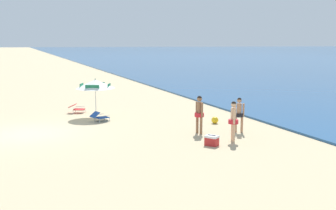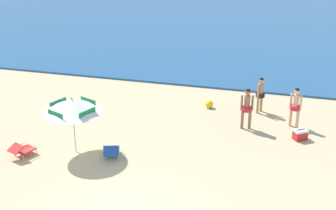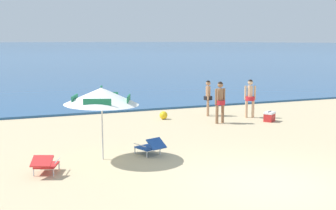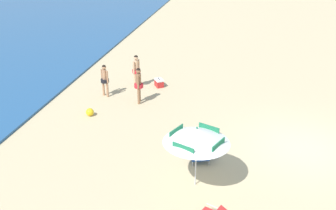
% 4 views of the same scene
% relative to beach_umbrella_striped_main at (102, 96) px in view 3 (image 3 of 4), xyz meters
% --- Properties ---
extents(ground_plane, '(800.00, 800.00, 0.00)m').
position_rel_beach_umbrella_striped_main_xyz_m(ground_plane, '(3.11, -3.57, -1.80)').
color(ground_plane, tan).
extents(beach_umbrella_striped_main, '(2.91, 2.90, 2.09)m').
position_rel_beach_umbrella_striped_main_xyz_m(beach_umbrella_striped_main, '(0.00, 0.00, 0.00)').
color(beach_umbrella_striped_main, silver).
rests_on(beach_umbrella_striped_main, ground).
extents(lounge_chair_under_umbrella, '(0.82, 1.01, 0.51)m').
position_rel_beach_umbrella_striped_main_xyz_m(lounge_chair_under_umbrella, '(-1.67, -0.80, -1.52)').
color(lounge_chair_under_umbrella, red).
rests_on(lounge_chair_under_umbrella, ground).
extents(lounge_chair_beside_umbrella, '(0.79, 1.02, 0.53)m').
position_rel_beach_umbrella_striped_main_xyz_m(lounge_chair_beside_umbrella, '(1.39, -0.08, -1.53)').
color(lounge_chair_beside_umbrella, '#1E4799').
rests_on(lounge_chair_beside_umbrella, ground).
extents(person_standing_near_shore, '(0.50, 0.41, 1.69)m').
position_rel_beach_umbrella_striped_main_xyz_m(person_standing_near_shore, '(5.66, 3.53, -0.82)').
color(person_standing_near_shore, '#8C6042').
rests_on(person_standing_near_shore, ground).
extents(person_standing_beside, '(0.47, 0.41, 1.66)m').
position_rel_beach_umbrella_striped_main_xyz_m(person_standing_beside, '(7.49, 4.19, -0.84)').
color(person_standing_beside, '#D8A87F').
rests_on(person_standing_beside, ground).
extents(person_wading_in, '(0.38, 0.43, 1.57)m').
position_rel_beach_umbrella_striped_main_xyz_m(person_wading_in, '(6.04, 5.30, -0.89)').
color(person_wading_in, tan).
rests_on(person_wading_in, ground).
extents(cooler_box, '(0.61, 0.57, 0.43)m').
position_rel_beach_umbrella_striped_main_xyz_m(cooler_box, '(7.76, 3.10, -1.59)').
color(cooler_box, red).
rests_on(cooler_box, ground).
extents(beach_ball, '(0.34, 0.34, 0.34)m').
position_rel_beach_umbrella_striped_main_xyz_m(beach_ball, '(3.89, 5.21, -1.62)').
color(beach_ball, yellow).
rests_on(beach_ball, ground).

